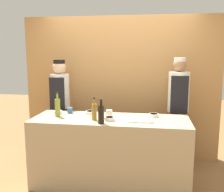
% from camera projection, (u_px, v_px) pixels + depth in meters
% --- Properties ---
extents(ground_plane, '(14.00, 14.00, 0.00)m').
position_uv_depth(ground_plane, '(110.00, 184.00, 3.65)').
color(ground_plane, olive).
extents(cabinet_wall, '(3.29, 0.18, 2.40)m').
position_uv_depth(cabinet_wall, '(120.00, 88.00, 4.50)').
color(cabinet_wall, '#B7844C').
rests_on(cabinet_wall, ground_plane).
extents(counter, '(2.09, 0.73, 0.94)m').
position_uv_depth(counter, '(110.00, 152.00, 3.58)').
color(counter, tan).
rests_on(counter, ground_plane).
extents(sauce_bowl_white, '(0.12, 0.12, 0.04)m').
position_uv_depth(sauce_bowl_white, '(58.00, 112.00, 3.78)').
color(sauce_bowl_white, white).
rests_on(sauce_bowl_white, counter).
extents(sauce_bowl_orange, '(0.13, 0.13, 0.05)m').
position_uv_depth(sauce_bowl_orange, '(109.00, 119.00, 3.38)').
color(sauce_bowl_orange, white).
rests_on(sauce_bowl_orange, counter).
extents(sauce_bowl_brown, '(0.13, 0.13, 0.04)m').
position_uv_depth(sauce_bowl_brown, '(154.00, 115.00, 3.59)').
color(sauce_bowl_brown, white).
rests_on(sauce_bowl_brown, counter).
extents(sauce_bowl_red, '(0.15, 0.15, 0.04)m').
position_uv_depth(sauce_bowl_red, '(91.00, 112.00, 3.76)').
color(sauce_bowl_red, white).
rests_on(sauce_bowl_red, counter).
extents(cutting_board, '(0.31, 0.20, 0.02)m').
position_uv_depth(cutting_board, '(141.00, 120.00, 3.36)').
color(cutting_board, white).
rests_on(cutting_board, counter).
extents(bottle_vinegar, '(0.07, 0.07, 0.30)m').
position_uv_depth(bottle_vinegar, '(94.00, 111.00, 3.40)').
color(bottle_vinegar, olive).
rests_on(bottle_vinegar, counter).
extents(bottle_oil, '(0.07, 0.07, 0.34)m').
position_uv_depth(bottle_oil, '(58.00, 107.00, 3.59)').
color(bottle_oil, olive).
rests_on(bottle_oil, counter).
extents(bottle_soy, '(0.08, 0.08, 0.31)m').
position_uv_depth(bottle_soy, '(101.00, 114.00, 3.23)').
color(bottle_soy, black).
rests_on(bottle_soy, counter).
extents(cup_blue, '(0.08, 0.08, 0.08)m').
position_uv_depth(cup_blue, '(70.00, 110.00, 3.80)').
color(cup_blue, '#386093').
rests_on(cup_blue, counter).
extents(cup_cream, '(0.09, 0.09, 0.09)m').
position_uv_depth(cup_cream, '(109.00, 113.00, 3.62)').
color(cup_cream, silver).
rests_on(cup_cream, counter).
extents(chef_left, '(0.31, 0.31, 1.69)m').
position_uv_depth(chef_left, '(61.00, 106.00, 4.30)').
color(chef_left, '#28282D').
rests_on(chef_left, ground_plane).
extents(chef_right, '(0.32, 0.32, 1.73)m').
position_uv_depth(chef_right, '(178.00, 109.00, 4.01)').
color(chef_right, '#28282D').
rests_on(chef_right, ground_plane).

